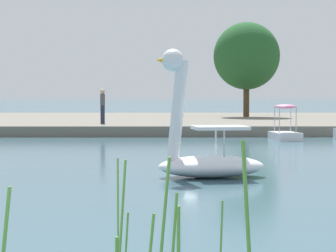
{
  "coord_description": "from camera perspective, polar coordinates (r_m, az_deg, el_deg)",
  "views": [
    {
      "loc": [
        1.48,
        -5.11,
        1.97
      ],
      "look_at": [
        1.62,
        17.11,
        0.96
      ],
      "focal_mm": 72.65,
      "sensor_mm": 36.0,
      "label": 1
    }
  ],
  "objects": [
    {
      "name": "shore_bank_far",
      "position": [
        44.5,
        -2.25,
        0.38
      ],
      "size": [
        132.6,
        25.16,
        0.5
      ],
      "primitive_type": "cube",
      "color": "#6B665B",
      "rests_on": "ground_plane"
    },
    {
      "name": "swan_boat",
      "position": [
        16.28,
        3.16,
        -2.09
      ],
      "size": [
        2.71,
        1.62,
        3.07
      ],
      "color": "white",
      "rests_on": "ground_plane"
    },
    {
      "name": "pedal_boat_pink",
      "position": [
        30.35,
        9.8,
        -0.31
      ],
      "size": [
        1.24,
        2.04,
        1.57
      ],
      "color": "white",
      "rests_on": "ground_plane"
    },
    {
      "name": "tree_broadleaf_left",
      "position": [
        46.33,
        6.61,
        5.85
      ],
      "size": [
        6.07,
        6.0,
        6.39
      ],
      "color": "#4C3823",
      "rests_on": "shore_bank_far"
    },
    {
      "name": "person_on_path",
      "position": [
        35.1,
        -5.51,
        1.75
      ],
      "size": [
        0.26,
        0.25,
        1.78
      ],
      "color": "#23283D",
      "rests_on": "shore_bank_far"
    },
    {
      "name": "reed_clump_foreground",
      "position": [
        5.99,
        -4.29,
        -10.45
      ],
      "size": [
        2.95,
        1.5,
        1.59
      ],
      "color": "#568E38",
      "rests_on": "ground_plane"
    }
  ]
}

